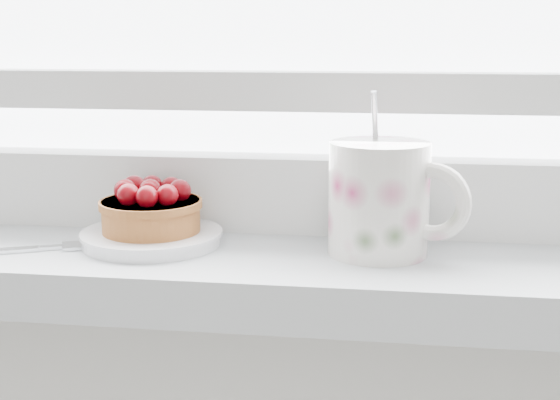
% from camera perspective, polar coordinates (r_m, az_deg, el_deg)
% --- Properties ---
extents(saucer, '(0.12, 0.12, 0.01)m').
position_cam_1_polar(saucer, '(0.69, -9.35, -2.73)').
color(saucer, white).
rests_on(saucer, windowsill).
extents(raspberry_tart, '(0.09, 0.09, 0.05)m').
position_cam_1_polar(raspberry_tart, '(0.69, -9.43, -0.62)').
color(raspberry_tart, brown).
rests_on(raspberry_tart, saucer).
extents(floral_mug, '(0.13, 0.11, 0.14)m').
position_cam_1_polar(floral_mug, '(0.65, 7.51, 0.26)').
color(floral_mug, silver).
rests_on(floral_mug, windowsill).
extents(fork, '(0.18, 0.10, 0.00)m').
position_cam_1_polar(fork, '(0.70, -18.56, -3.47)').
color(fork, silver).
rests_on(fork, windowsill).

